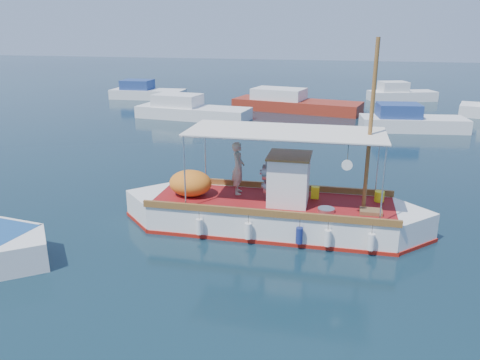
# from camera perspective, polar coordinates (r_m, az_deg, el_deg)

# --- Properties ---
(ground) EXTENTS (160.00, 160.00, 0.00)m
(ground) POSITION_cam_1_polar(r_m,az_deg,el_deg) (14.73, 2.17, -5.60)
(ground) COLOR black
(ground) RESTS_ON ground
(fishing_caique) EXTENTS (9.63, 2.91, 5.88)m
(fishing_caique) POSITION_cam_1_polar(r_m,az_deg,el_deg) (14.44, 3.69, -3.89)
(fishing_caique) COLOR white
(fishing_caique) RESTS_ON ground
(bg_boat_nw) EXTENTS (7.94, 3.10, 1.80)m
(bg_boat_nw) POSITION_cam_1_polar(r_m,az_deg,el_deg) (32.45, -6.12, 8.35)
(bg_boat_nw) COLOR silver
(bg_boat_nw) RESTS_ON ground
(bg_boat_n) EXTENTS (9.76, 4.47, 1.80)m
(bg_boat_n) POSITION_cam_1_polar(r_m,az_deg,el_deg) (35.53, 6.44, 9.18)
(bg_boat_n) COLOR maroon
(bg_boat_n) RESTS_ON ground
(bg_boat_ne) EXTENTS (6.39, 3.09, 1.80)m
(bg_boat_ne) POSITION_cam_1_polar(r_m,az_deg,el_deg) (30.17, 19.99, 6.64)
(bg_boat_ne) COLOR silver
(bg_boat_ne) RESTS_ON ground
(bg_boat_far_w) EXTENTS (6.47, 2.62, 1.80)m
(bg_boat_far_w) POSITION_cam_1_polar(r_m,az_deg,el_deg) (42.34, -11.40, 10.36)
(bg_boat_far_w) COLOR silver
(bg_boat_far_w) RESTS_ON ground
(bg_boat_far_n) EXTENTS (5.86, 3.74, 1.80)m
(bg_boat_far_n) POSITION_cam_1_polar(r_m,az_deg,el_deg) (42.62, 18.91, 9.81)
(bg_boat_far_n) COLOR silver
(bg_boat_far_n) RESTS_ON ground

